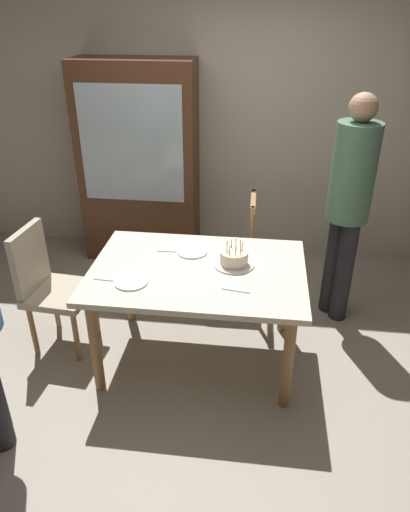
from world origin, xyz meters
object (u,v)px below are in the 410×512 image
birthday_cake (234,259)px  chair_upholstered (48,282)px  chair_spindle_back (231,251)px  plate_far_side (192,251)px  china_cabinet (139,164)px  dining_table (198,280)px  plate_near_celebrant (131,282)px  person_guest (349,199)px

birthday_cake → chair_upholstered: bearing=-178.3°
birthday_cake → chair_spindle_back: chair_spindle_back is taller
birthday_cake → plate_far_side: size_ratio=1.27×
chair_spindle_back → chair_upholstered: bearing=-148.5°
chair_upholstered → china_cabinet: bearing=77.7°
dining_table → china_cabinet: size_ratio=0.76×
plate_near_celebrant → dining_table: bearing=29.8°
plate_near_celebrant → person_guest: size_ratio=0.12×
dining_table → plate_far_side: size_ratio=6.56×
chair_spindle_back → person_guest: 1.06m
dining_table → birthday_cake: size_ratio=5.15×
chair_spindle_back → chair_upholstered: same height
birthday_cake → chair_spindle_back: size_ratio=0.29×
china_cabinet → person_guest: bearing=-25.3°
birthday_cake → plate_near_celebrant: bearing=-154.0°
chair_spindle_back → china_cabinet: 1.29m
dining_table → person_guest: (1.05, 0.69, 0.37)m
birthday_cake → china_cabinet: bearing=124.6°
chair_upholstered → plate_near_celebrant: bearing=-20.7°
plate_far_side → person_guest: 1.25m
plate_far_side → person_guest: bearing=22.6°
chair_upholstered → china_cabinet: (0.33, 1.52, 0.42)m
chair_spindle_back → chair_upholstered: (-1.28, -0.78, 0.07)m
chair_upholstered → dining_table: bearing=-2.2°
dining_table → plate_far_side: bearing=107.6°
chair_spindle_back → china_cabinet: china_cabinet is taller
plate_near_celebrant → plate_far_side: size_ratio=1.00×
plate_near_celebrant → chair_spindle_back: bearing=61.9°
plate_near_celebrant → chair_spindle_back: 1.23m
chair_spindle_back → china_cabinet: size_ratio=0.50×
birthday_cake → person_guest: (0.81, 0.61, 0.23)m
dining_table → chair_upholstered: chair_upholstered is taller
person_guest → plate_far_side: bearing=-157.4°
plate_far_side → chair_spindle_back: chair_spindle_back is taller
plate_near_celebrant → chair_upholstered: bearing=159.3°
dining_table → chair_upholstered: size_ratio=1.52×
chair_spindle_back → person_guest: bearing=-8.4°
birthday_cake → chair_upholstered: (-1.35, -0.04, -0.27)m
dining_table → plate_near_celebrant: plate_near_celebrant is taller
plate_far_side → birthday_cake: bearing=-25.0°
birthday_cake → china_cabinet: (-1.02, 1.47, 0.15)m
plate_near_celebrant → chair_upholstered: (-0.71, 0.27, -0.23)m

